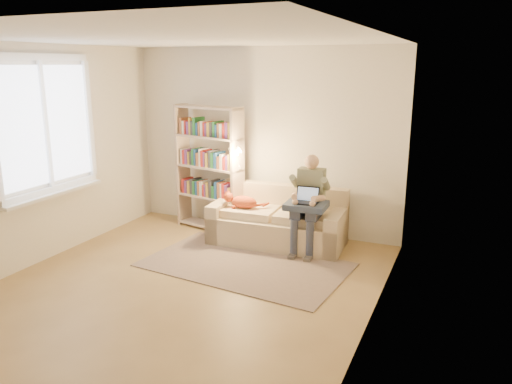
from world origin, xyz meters
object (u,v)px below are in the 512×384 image
at_px(sofa, 278,223).
at_px(cat, 245,202).
at_px(person, 309,198).
at_px(laptop, 302,198).
at_px(bookshelf, 209,162).

bearing_deg(sofa, cat, -165.20).
relative_size(person, laptop, 4.17).
height_order(sofa, cat, sofa).
bearing_deg(bookshelf, sofa, 3.91).
xyz_separation_m(person, laptop, (-0.06, -0.10, 0.02)).
height_order(sofa, bookshelf, bookshelf).
bearing_deg(bookshelf, laptop, -1.99).
bearing_deg(sofa, laptop, -32.23).
relative_size(person, bookshelf, 0.69).
bearing_deg(sofa, person, -17.38).
relative_size(sofa, person, 1.45).
xyz_separation_m(cat, laptop, (0.82, -0.08, 0.16)).
xyz_separation_m(laptop, bookshelf, (-1.52, 0.38, 0.27)).
bearing_deg(cat, sofa, 14.80).
bearing_deg(laptop, sofa, 147.77).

